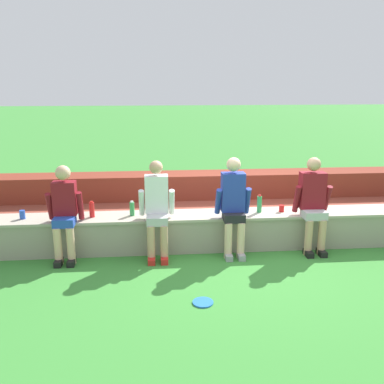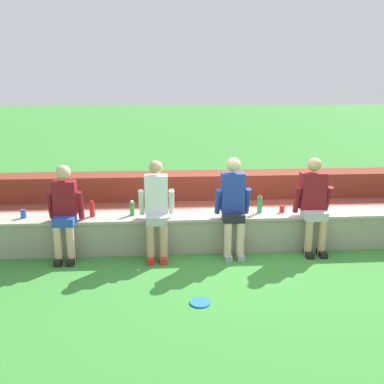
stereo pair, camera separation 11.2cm
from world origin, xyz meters
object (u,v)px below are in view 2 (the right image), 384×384
object	(u,v)px
water_bottle_center_gap	(132,208)
water_bottle_near_left	(92,209)
plastic_cup_left_end	(282,209)
plastic_cup_middle	(23,214)
person_right_of_center	(314,202)
person_far_left	(65,210)
person_left_of_center	(157,207)
frisbee	(200,302)
person_center	(233,204)
water_bottle_mid_left	(260,204)

from	to	relation	value
water_bottle_center_gap	water_bottle_near_left	xyz separation A→B (m)	(-0.58, -0.02, 0.01)
plastic_cup_left_end	plastic_cup_middle	xyz separation A→B (m)	(-3.85, -0.01, 0.01)
person_right_of_center	plastic_cup_middle	distance (m)	4.25
person_far_left	plastic_cup_middle	size ratio (longest dim) A/B	10.69
person_left_of_center	person_right_of_center	bearing A→B (deg)	0.36
person_right_of_center	person_left_of_center	bearing A→B (deg)	-179.64
person_far_left	water_bottle_center_gap	bearing A→B (deg)	17.36
water_bottle_near_left	frisbee	xyz separation A→B (m)	(1.45, -1.69, -0.64)
person_left_of_center	plastic_cup_middle	distance (m)	1.97
person_left_of_center	person_right_of_center	xyz separation A→B (m)	(2.29, 0.01, 0.02)
person_left_of_center	water_bottle_center_gap	distance (m)	0.48
plastic_cup_left_end	frisbee	bearing A→B (deg)	-129.44
person_center	water_bottle_mid_left	world-z (taller)	person_center
frisbee	person_center	bearing A→B (deg)	67.02
person_left_of_center	plastic_cup_left_end	world-z (taller)	person_left_of_center
water_bottle_mid_left	plastic_cup_left_end	size ratio (longest dim) A/B	2.67
person_far_left	water_bottle_mid_left	xyz separation A→B (m)	(2.84, 0.28, -0.06)
water_bottle_near_left	person_center	bearing A→B (deg)	-7.88
water_bottle_near_left	frisbee	world-z (taller)	water_bottle_near_left
person_far_left	plastic_cup_left_end	distance (m)	3.21
water_bottle_mid_left	plastic_cup_left_end	xyz separation A→B (m)	(0.35, 0.00, -0.08)
person_right_of_center	water_bottle_center_gap	distance (m)	2.68
water_bottle_mid_left	frisbee	world-z (taller)	water_bottle_mid_left
water_bottle_mid_left	person_right_of_center	bearing A→B (deg)	-19.31
water_bottle_mid_left	frisbee	size ratio (longest dim) A/B	1.15
water_bottle_mid_left	plastic_cup_left_end	bearing A→B (deg)	0.16
plastic_cup_left_end	person_right_of_center	bearing A→B (deg)	-33.75
person_far_left	water_bottle_near_left	size ratio (longest dim) A/B	5.57
person_left_of_center	person_center	world-z (taller)	person_center
person_left_of_center	frisbee	xyz separation A→B (m)	(0.50, -1.43, -0.73)
person_left_of_center	water_bottle_near_left	distance (m)	0.99
person_far_left	person_right_of_center	world-z (taller)	person_right_of_center
person_center	plastic_cup_middle	xyz separation A→B (m)	(-3.05, 0.29, -0.17)
person_far_left	water_bottle_center_gap	xyz separation A→B (m)	(0.92, 0.29, -0.08)
person_left_of_center	water_bottle_mid_left	xyz separation A→B (m)	(1.56, 0.27, -0.07)
person_left_of_center	person_center	size ratio (longest dim) A/B	0.97
plastic_cup_middle	plastic_cup_left_end	bearing A→B (deg)	0.13
person_far_left	person_left_of_center	bearing A→B (deg)	0.10
person_center	person_far_left	bearing A→B (deg)	179.50
frisbee	plastic_cup_left_end	bearing A→B (deg)	50.56
person_center	water_bottle_mid_left	xyz separation A→B (m)	(0.46, 0.30, -0.10)
person_center	person_right_of_center	bearing A→B (deg)	1.81
water_bottle_mid_left	plastic_cup_middle	xyz separation A→B (m)	(-3.50, -0.01, -0.07)
water_bottle_center_gap	person_right_of_center	bearing A→B (deg)	-5.82
person_left_of_center	plastic_cup_left_end	bearing A→B (deg)	8.18
person_far_left	person_left_of_center	distance (m)	1.29
water_bottle_mid_left	frisbee	distance (m)	2.11
water_bottle_mid_left	person_left_of_center	bearing A→B (deg)	-170.05
person_far_left	water_bottle_center_gap	distance (m)	0.97
person_center	plastic_cup_middle	size ratio (longest dim) A/B	11.33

